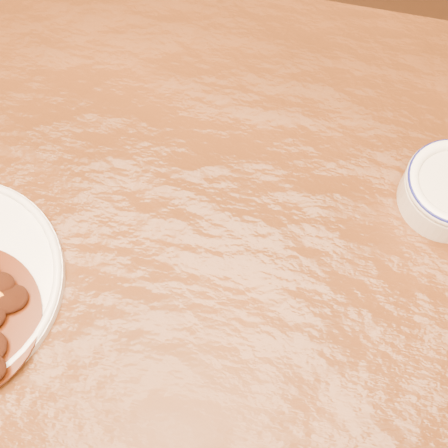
# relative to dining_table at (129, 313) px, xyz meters

# --- Properties ---
(ground) EXTENTS (4.00, 4.00, 0.00)m
(ground) POSITION_rel_dining_table_xyz_m (-0.00, 0.00, -0.67)
(ground) COLOR #402310
(ground) RESTS_ON ground
(dining_table) EXTENTS (1.53, 0.95, 0.75)m
(dining_table) POSITION_rel_dining_table_xyz_m (0.00, 0.00, 0.00)
(dining_table) COLOR #54280E
(dining_table) RESTS_ON ground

